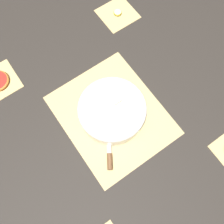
% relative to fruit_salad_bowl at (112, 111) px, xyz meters
% --- Properties ---
extents(ground_plane, '(6.00, 6.00, 0.00)m').
position_rel_fruit_salad_bowl_xyz_m(ground_plane, '(0.00, -0.00, -0.05)').
color(ground_plane, '#2D2823').
extents(bamboo_mat_center, '(0.41, 0.34, 0.01)m').
position_rel_fruit_salad_bowl_xyz_m(bamboo_mat_center, '(0.00, -0.00, -0.04)').
color(bamboo_mat_center, '#D6B775').
rests_on(bamboo_mat_center, ground_plane).
extents(coaster_mat_far_left, '(0.14, 0.14, 0.01)m').
position_rel_fruit_salad_bowl_xyz_m(coaster_mat_far_left, '(-0.36, 0.28, -0.04)').
color(coaster_mat_far_left, '#D6B775').
rests_on(coaster_mat_far_left, ground_plane).
extents(fruit_salad_bowl, '(0.24, 0.24, 0.08)m').
position_rel_fruit_salad_bowl_xyz_m(fruit_salad_bowl, '(0.00, 0.00, 0.00)').
color(fruit_salad_bowl, silver).
rests_on(fruit_salad_bowl, bamboo_mat_center).
extents(paring_knife, '(0.13, 0.09, 0.02)m').
position_rel_fruit_salad_bowl_xyz_m(paring_knife, '(0.13, -0.10, -0.03)').
color(paring_knife, silver).
rests_on(paring_knife, bamboo_mat_center).
extents(banana_coin_single, '(0.03, 0.03, 0.01)m').
position_rel_fruit_salad_bowl_xyz_m(banana_coin_single, '(-0.36, 0.28, -0.04)').
color(banana_coin_single, '#F4EABC').
rests_on(banana_coin_single, coaster_mat_far_left).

